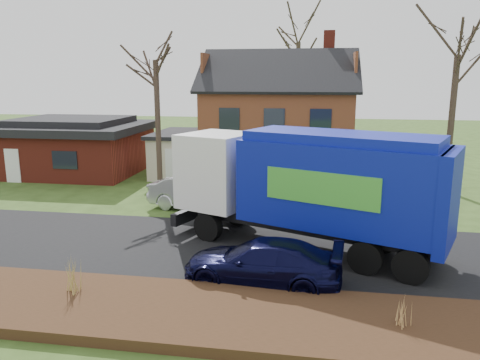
# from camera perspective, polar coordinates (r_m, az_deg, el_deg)

# --- Properties ---
(ground) EXTENTS (120.00, 120.00, 0.00)m
(ground) POSITION_cam_1_polar(r_m,az_deg,el_deg) (18.13, -5.33, -8.15)
(ground) COLOR #2E4617
(ground) RESTS_ON ground
(road) EXTENTS (80.00, 7.00, 0.02)m
(road) POSITION_cam_1_polar(r_m,az_deg,el_deg) (18.13, -5.33, -8.12)
(road) COLOR black
(road) RESTS_ON ground
(mulch_verge) EXTENTS (80.00, 3.50, 0.30)m
(mulch_verge) POSITION_cam_1_polar(r_m,az_deg,el_deg) (13.45, -11.18, -15.27)
(mulch_verge) COLOR #2F1E0F
(mulch_verge) RESTS_ON ground
(main_house) EXTENTS (12.95, 8.95, 9.26)m
(main_house) POSITION_cam_1_polar(r_m,az_deg,el_deg) (30.55, 3.85, 7.99)
(main_house) COLOR beige
(main_house) RESTS_ON ground
(ranch_house) EXTENTS (9.80, 8.20, 3.70)m
(ranch_house) POSITION_cam_1_polar(r_m,az_deg,el_deg) (33.96, -19.71, 3.97)
(ranch_house) COLOR maroon
(ranch_house) RESTS_ON ground
(garbage_truck) EXTENTS (10.72, 6.49, 4.47)m
(garbage_truck) POSITION_cam_1_polar(r_m,az_deg,el_deg) (17.32, 8.63, -0.32)
(garbage_truck) COLOR black
(garbage_truck) RESTS_ON ground
(silver_sedan) EXTENTS (5.52, 3.05, 1.72)m
(silver_sedan) POSITION_cam_1_polar(r_m,az_deg,el_deg) (22.86, -4.69, -1.55)
(silver_sedan) COLOR #A6A9AE
(silver_sedan) RESTS_ON ground
(navy_wagon) EXTENTS (5.09, 2.42, 1.43)m
(navy_wagon) POSITION_cam_1_polar(r_m,az_deg,el_deg) (14.79, 2.71, -9.99)
(navy_wagon) COLOR black
(navy_wagon) RESTS_ON ground
(tree_front_west) EXTENTS (3.41, 3.41, 10.13)m
(tree_front_west) POSITION_cam_1_polar(r_m,az_deg,el_deg) (26.48, -10.35, 16.50)
(tree_front_west) COLOR #3B2C23
(tree_front_west) RESTS_ON ground
(tree_front_east) EXTENTS (3.89, 3.89, 10.79)m
(tree_front_east) POSITION_cam_1_polar(r_m,az_deg,el_deg) (28.54, 25.24, 16.13)
(tree_front_east) COLOR #3C2E24
(tree_front_east) RESTS_ON ground
(tree_back) EXTENTS (3.88, 3.88, 12.27)m
(tree_back) POSITION_cam_1_polar(r_m,az_deg,el_deg) (38.15, 7.20, 18.11)
(tree_back) COLOR #3B3123
(tree_back) RESTS_ON ground
(grass_clump_mid) EXTENTS (0.39, 0.32, 1.08)m
(grass_clump_mid) POSITION_cam_1_polar(r_m,az_deg,el_deg) (14.36, -19.80, -10.91)
(grass_clump_mid) COLOR #A8924A
(grass_clump_mid) RESTS_ON mulch_verge
(grass_clump_east) EXTENTS (0.32, 0.26, 0.79)m
(grass_clump_east) POSITION_cam_1_polar(r_m,az_deg,el_deg) (12.66, 19.14, -14.83)
(grass_clump_east) COLOR tan
(grass_clump_east) RESTS_ON mulch_verge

